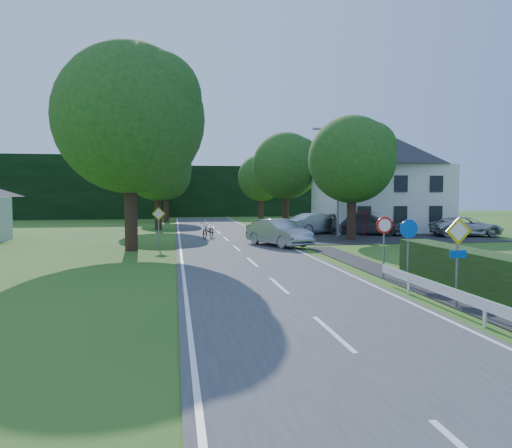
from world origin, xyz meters
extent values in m
cube|color=#3D3E40|center=(0.00, 20.00, 0.02)|extent=(7.00, 80.00, 0.04)
cube|color=black|center=(12.00, 33.00, 0.02)|extent=(14.00, 16.00, 0.04)
cube|color=white|center=(-3.25, 20.00, 0.04)|extent=(0.12, 80.00, 0.01)
cube|color=white|center=(3.25, 20.00, 0.04)|extent=(0.12, 80.00, 0.01)
cube|color=black|center=(8.00, 66.00, 3.50)|extent=(30.00, 5.00, 7.00)
cube|color=silver|center=(14.00, 36.00, 2.80)|extent=(10.00, 8.00, 5.60)
pyramid|color=#222327|center=(14.00, 36.00, 7.10)|extent=(10.60, 8.40, 3.00)
cylinder|color=slate|center=(8.20, 30.00, 4.00)|extent=(0.16, 0.16, 8.00)
cylinder|color=slate|center=(7.40, 30.00, 7.90)|extent=(1.70, 0.10, 0.10)
cube|color=slate|center=(6.50, 30.00, 7.85)|extent=(0.50, 0.18, 0.12)
cylinder|color=slate|center=(4.30, 8.00, 1.20)|extent=(0.07, 0.07, 2.40)
cube|color=#DBC10B|center=(4.30, 7.97, 2.20)|extent=(0.78, 0.04, 0.78)
cube|color=white|center=(4.30, 7.97, 2.20)|extent=(0.57, 0.05, 0.57)
cube|color=blue|center=(4.30, 7.97, 1.55)|extent=(0.50, 0.04, 0.22)
cylinder|color=slate|center=(4.30, 11.00, 1.10)|extent=(0.07, 0.07, 2.20)
cylinder|color=blue|center=(4.30, 10.97, 2.05)|extent=(0.64, 0.04, 0.64)
cylinder|color=slate|center=(4.30, 13.00, 1.10)|extent=(0.07, 0.07, 2.20)
cylinder|color=red|center=(4.30, 12.97, 2.05)|extent=(0.64, 0.04, 0.64)
cylinder|color=white|center=(4.30, 12.95, 2.05)|extent=(0.48, 0.04, 0.48)
cylinder|color=slate|center=(-4.50, 25.00, 1.10)|extent=(0.07, 0.07, 2.20)
cube|color=#DBC10B|center=(-4.50, 24.97, 2.05)|extent=(0.78, 0.04, 0.78)
cube|color=white|center=(-4.50, 24.97, 2.05)|extent=(0.57, 0.05, 0.57)
imported|color=#A0A0A4|center=(2.70, 24.82, 0.85)|extent=(3.58, 5.22, 1.63)
imported|color=black|center=(-1.20, 30.63, 0.61)|extent=(1.54, 2.29, 1.14)
imported|color=#A5A5A9|center=(7.70, 33.58, 0.85)|extent=(5.22, 3.43, 1.63)
imported|color=#49494E|center=(11.26, 32.00, 0.86)|extent=(6.06, 4.75, 1.64)
imported|color=#B6B7BE|center=(18.00, 29.26, 0.76)|extent=(5.51, 3.21, 1.44)
imported|color=red|center=(10.09, 29.50, 1.07)|extent=(2.75, 2.78, 2.05)
camera|label=1|loc=(-3.58, -4.88, 3.27)|focal=35.00mm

